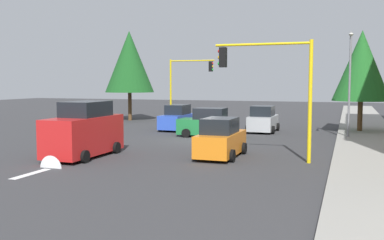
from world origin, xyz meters
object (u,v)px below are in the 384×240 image
tree_opposite_side (129,62)px  tree_roadside_mid (362,66)px  car_silver (263,120)px  car_orange (221,139)px  traffic_signal_near_left (271,76)px  delivery_van_red (84,131)px  car_blue (177,118)px  traffic_signal_far_right (187,77)px  car_green (208,124)px  street_lamp_curbside (350,73)px

tree_opposite_side → tree_roadside_mid: bearing=79.2°
car_silver → car_orange: bearing=0.2°
car_orange → car_silver: (-11.88, -0.04, -0.00)m
traffic_signal_near_left → tree_roadside_mid: tree_roadside_mid is taller
car_orange → delivery_van_red: bearing=-71.7°
delivery_van_red → car_blue: 13.27m
traffic_signal_far_right → traffic_signal_near_left: bearing=29.8°
tree_roadside_mid → delivery_van_red: tree_roadside_mid is taller
car_green → car_blue: same height
car_green → tree_opposite_side: bearing=-131.9°
tree_roadside_mid → car_orange: bearing=-26.3°
traffic_signal_far_right → car_green: 13.76m
traffic_signal_near_left → tree_opposite_side: size_ratio=0.65×
street_lamp_curbside → car_orange: bearing=-32.7°
car_green → car_orange: size_ratio=0.98×
delivery_van_red → car_orange: 6.84m
traffic_signal_far_right → tree_roadside_mid: 16.86m
tree_opposite_side → delivery_van_red: (19.91, 7.71, -4.42)m
tree_roadside_mid → car_green: bearing=-58.7°
delivery_van_red → car_blue: bearing=-179.3°
traffic_signal_far_right → tree_roadside_mid: bearing=69.1°
car_blue → car_silver: bearing=96.6°
tree_opposite_side → delivery_van_red: bearing=21.2°
traffic_signal_near_left → street_lamp_curbside: (-9.61, 3.50, 0.34)m
car_green → traffic_signal_near_left: bearing=34.8°
street_lamp_curbside → tree_opposite_side: (-8.39, -20.20, 1.35)m
traffic_signal_near_left → delivery_van_red: bearing=-78.0°
traffic_signal_near_left → delivery_van_red: traffic_signal_near_left is taller
tree_roadside_mid → car_orange: (13.76, -6.81, -4.03)m
car_blue → car_silver: size_ratio=1.06×
traffic_signal_near_left → tree_opposite_side: tree_opposite_side is taller
street_lamp_curbside → car_green: size_ratio=1.77×
street_lamp_curbside → car_orange: size_ratio=1.73×
delivery_van_red → car_silver: delivery_van_red is taller
tree_opposite_side → car_blue: 11.14m
street_lamp_curbside → delivery_van_red: 17.27m
car_green → car_blue: bearing=-133.1°
traffic_signal_near_left → car_silver: bearing=-168.1°
car_green → car_blue: 4.92m
traffic_signal_far_right → traffic_signal_near_left: 23.04m
street_lamp_curbside → tree_roadside_mid: (-4.39, 0.80, 0.58)m
traffic_signal_far_right → street_lamp_curbside: 18.20m
car_green → car_blue: size_ratio=0.99×
tree_opposite_side → tree_roadside_mid: tree_opposite_side is taller
traffic_signal_near_left → car_silver: size_ratio=1.50×
delivery_van_red → traffic_signal_near_left: bearing=102.0°
traffic_signal_near_left → car_blue: 14.92m
tree_roadside_mid → car_blue: (2.64, -13.46, -4.03)m
delivery_van_red → car_orange: (-2.15, 6.49, -0.39)m
car_green → car_silver: (-4.12, 3.01, -0.00)m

